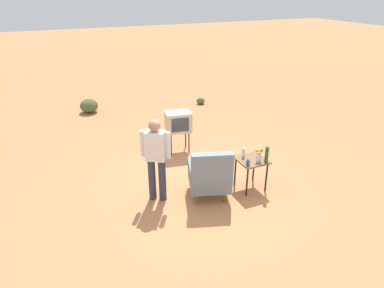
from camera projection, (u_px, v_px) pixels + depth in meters
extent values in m
plane|color=#C17A4C|center=(202.00, 194.00, 6.74)|extent=(60.00, 60.00, 0.00)
cylinder|color=brown|center=(220.00, 182.00, 6.94)|extent=(0.05, 0.05, 0.22)
cylinder|color=brown|center=(194.00, 183.00, 6.90)|extent=(0.05, 0.05, 0.22)
cylinder|color=brown|center=(225.00, 196.00, 6.46)|extent=(0.05, 0.05, 0.22)
cylinder|color=brown|center=(197.00, 198.00, 6.42)|extent=(0.05, 0.05, 0.22)
cube|color=slate|center=(209.00, 180.00, 6.59)|extent=(0.96, 0.96, 0.20)
cube|color=slate|center=(212.00, 170.00, 6.12)|extent=(0.77, 0.39, 0.64)
cube|color=slate|center=(226.00, 169.00, 6.52)|extent=(0.35, 0.69, 0.26)
cube|color=slate|center=(193.00, 171.00, 6.47)|extent=(0.35, 0.69, 0.26)
cylinder|color=black|center=(254.00, 167.00, 7.09)|extent=(0.04, 0.04, 0.62)
cylinder|color=black|center=(235.00, 171.00, 6.92)|extent=(0.04, 0.04, 0.62)
cylinder|color=black|center=(266.00, 177.00, 6.72)|extent=(0.04, 0.04, 0.62)
cylinder|color=black|center=(247.00, 182.00, 6.55)|extent=(0.04, 0.04, 0.62)
cube|color=brown|center=(252.00, 160.00, 6.68)|extent=(0.56, 0.56, 0.03)
cylinder|color=black|center=(171.00, 145.00, 8.15)|extent=(0.03, 0.03, 0.55)
cylinder|color=black|center=(189.00, 143.00, 8.25)|extent=(0.03, 0.03, 0.55)
cylinder|color=black|center=(168.00, 139.00, 8.47)|extent=(0.03, 0.03, 0.55)
cylinder|color=black|center=(186.00, 137.00, 8.57)|extent=(0.03, 0.03, 0.55)
cube|color=#BCB299|center=(178.00, 122.00, 8.14)|extent=(0.66, 0.53, 0.48)
cube|color=#383D3F|center=(180.00, 125.00, 7.94)|extent=(0.42, 0.08, 0.34)
cylinder|color=#2D3347|center=(162.00, 180.00, 6.40)|extent=(0.14, 0.14, 0.86)
cylinder|color=#2D3347|center=(152.00, 179.00, 6.43)|extent=(0.14, 0.14, 0.86)
cube|color=silver|center=(155.00, 146.00, 6.11)|extent=(0.42, 0.38, 0.56)
cylinder|color=silver|center=(168.00, 145.00, 6.06)|extent=(0.09, 0.09, 0.50)
cylinder|color=silver|center=(143.00, 143.00, 6.13)|extent=(0.09, 0.09, 0.50)
sphere|color=#A37556|center=(154.00, 126.00, 5.94)|extent=(0.22, 0.22, 0.22)
cylinder|color=silver|center=(243.00, 152.00, 6.72)|extent=(0.06, 0.06, 0.20)
cylinder|color=#1E5623|center=(267.00, 155.00, 6.51)|extent=(0.07, 0.07, 0.32)
cylinder|color=blue|center=(248.00, 162.00, 6.43)|extent=(0.07, 0.07, 0.12)
cylinder|color=silver|center=(259.00, 157.00, 6.56)|extent=(0.09, 0.09, 0.18)
sphere|color=yellow|center=(259.00, 151.00, 6.51)|extent=(0.07, 0.07, 0.07)
sphere|color=#E04C66|center=(261.00, 150.00, 6.51)|extent=(0.07, 0.07, 0.07)
sphere|color=orange|center=(257.00, 151.00, 6.50)|extent=(0.07, 0.07, 0.07)
ellipsoid|color=#475B33|center=(89.00, 106.00, 10.97)|extent=(0.57, 0.57, 0.44)
ellipsoid|color=#475B33|center=(201.00, 101.00, 11.79)|extent=(0.28, 0.28, 0.22)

